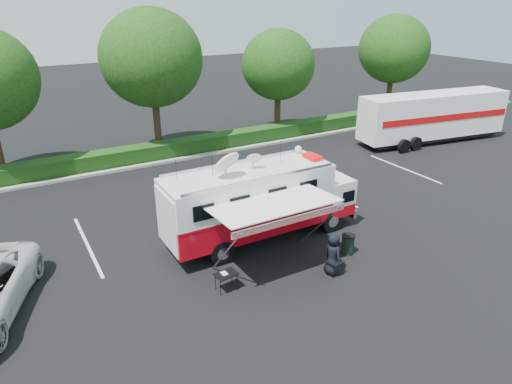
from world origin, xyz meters
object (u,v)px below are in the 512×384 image
(command_truck, at_px, (261,201))
(trash_bin, at_px, (348,244))
(semi_trailer, at_px, (433,116))
(folding_table, at_px, (226,275))

(command_truck, xyz_separation_m, trash_bin, (2.36, -2.76, -1.29))
(trash_bin, relative_size, semi_trailer, 0.07)
(command_truck, height_order, trash_bin, command_truck)
(folding_table, relative_size, semi_trailer, 0.07)
(command_truck, relative_size, semi_trailer, 0.75)
(command_truck, distance_m, semi_trailer, 18.40)
(command_truck, distance_m, folding_table, 4.01)
(folding_table, distance_m, trash_bin, 5.25)
(command_truck, bearing_deg, folding_table, -138.23)
(command_truck, height_order, semi_trailer, command_truck)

